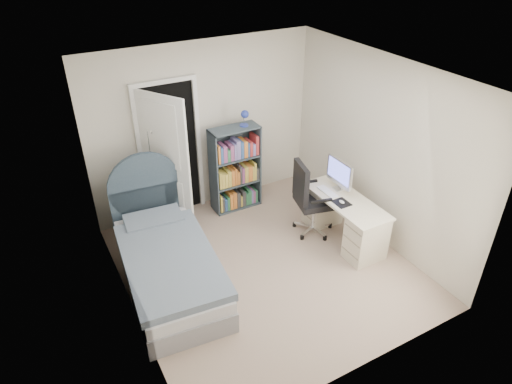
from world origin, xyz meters
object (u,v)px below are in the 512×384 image
desk (343,217)px  bookcase (236,171)px  floor_lamp (157,187)px  office_chair (309,196)px  bed (167,261)px  nightstand (142,203)px

desk → bookcase: bearing=121.8°
floor_lamp → office_chair: floor_lamp is taller
bookcase → desk: bearing=-58.2°
floor_lamp → bookcase: (1.18, -0.13, -0.00)m
desk → office_chair: (-0.33, 0.37, 0.25)m
desk → office_chair: size_ratio=1.21×
bed → office_chair: bed is taller
floor_lamp → desk: floor_lamp is taller
desk → bed: bearing=171.5°
nightstand → bookcase: bearing=-4.8°
office_chair → bookcase: bearing=117.6°
bed → floor_lamp: floor_lamp is taller
nightstand → desk: (2.32, -1.58, -0.07)m
desk → nightstand: bearing=145.8°
desk → office_chair: bearing=132.3°
floor_lamp → bookcase: size_ratio=0.97×
desk → office_chair: 0.55m
nightstand → floor_lamp: (0.23, 0.01, 0.19)m
bookcase → office_chair: 1.24m
bed → floor_lamp: 1.31m
bed → desk: (2.40, -0.36, 0.06)m
bed → nightstand: 1.23m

